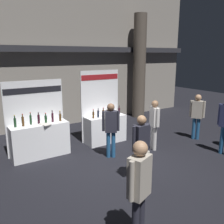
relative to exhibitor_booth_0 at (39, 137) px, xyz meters
The scene contains 9 objects.
ground_plane 2.78m from the exhibitor_booth_0, 54.61° to the right, with size 29.11×29.11×0.00m, color black.
hall_colonnade 3.95m from the exhibitor_booth_0, 60.67° to the left, with size 14.56×1.17×5.94m.
exhibitor_booth_0 is the anchor object (origin of this frame).
exhibitor_booth_1 2.32m from the exhibitor_booth_0, ahead, with size 1.50×0.66×2.52m.
visitor_0 5.52m from the exhibitor_booth_0, 16.98° to the right, with size 0.37×0.47×1.66m.
visitor_1 3.33m from the exhibitor_booth_0, 61.64° to the right, with size 0.52×0.23×1.68m.
visitor_2 4.48m from the exhibitor_booth_0, 86.63° to the right, with size 0.52×0.36×1.79m.
visitor_5 2.22m from the exhibitor_booth_0, 36.06° to the right, with size 0.46×0.37×1.67m.
visitor_7 3.63m from the exhibitor_booth_0, 24.93° to the right, with size 0.27×0.46×1.64m.
Camera 1 is at (-3.56, -4.90, 3.06)m, focal length 39.12 mm.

